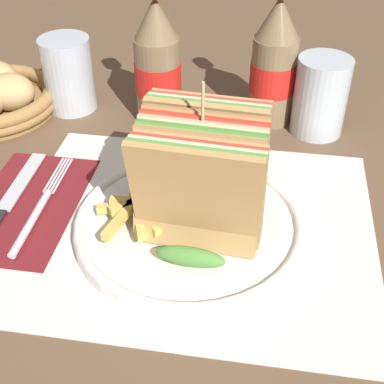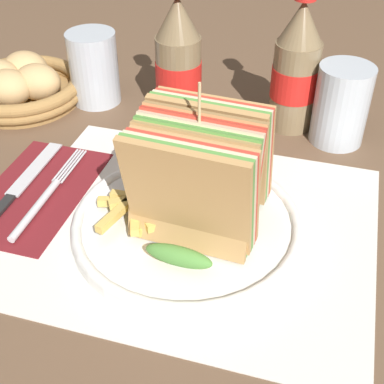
% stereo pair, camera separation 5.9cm
% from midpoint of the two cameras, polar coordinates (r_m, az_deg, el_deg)
% --- Properties ---
extents(ground_plane, '(4.00, 4.00, 0.00)m').
position_cam_midpoint_polar(ground_plane, '(0.60, 1.46, -3.60)').
color(ground_plane, brown).
extents(placemat, '(0.41, 0.34, 0.00)m').
position_cam_midpoint_polar(placemat, '(0.60, 2.58, -3.86)').
color(placemat, silver).
rests_on(placemat, ground_plane).
extents(plate_main, '(0.25, 0.25, 0.02)m').
position_cam_midpoint_polar(plate_main, '(0.59, 2.30, -3.54)').
color(plate_main, white).
rests_on(plate_main, ground_plane).
extents(club_sandwich, '(0.13, 0.17, 0.17)m').
position_cam_midpoint_polar(club_sandwich, '(0.54, 3.91, 1.66)').
color(club_sandwich, tan).
rests_on(club_sandwich, plate_main).
extents(fries_pile, '(0.09, 0.08, 0.02)m').
position_cam_midpoint_polar(fries_pile, '(0.58, -2.86, -1.77)').
color(fries_pile, '#E0B756').
rests_on(fries_pile, plate_main).
extents(ketchup_blob, '(0.05, 0.04, 0.02)m').
position_cam_midpoint_polar(ketchup_blob, '(0.60, -0.15, -0.03)').
color(ketchup_blob, maroon).
rests_on(ketchup_blob, plate_main).
extents(napkin, '(0.12, 0.20, 0.00)m').
position_cam_midpoint_polar(napkin, '(0.67, -13.98, -0.07)').
color(napkin, maroon).
rests_on(napkin, ground_plane).
extents(fork, '(0.02, 0.18, 0.01)m').
position_cam_midpoint_polar(fork, '(0.64, -13.12, -0.86)').
color(fork, silver).
rests_on(fork, napkin).
extents(knife, '(0.02, 0.19, 0.00)m').
position_cam_midpoint_polar(knife, '(0.67, -15.68, 0.38)').
color(knife, black).
rests_on(knife, napkin).
extents(coke_bottle_near, '(0.06, 0.06, 0.20)m').
position_cam_midpoint_polar(coke_bottle_near, '(0.76, 0.81, 13.43)').
color(coke_bottle_near, '#7A6647').
rests_on(coke_bottle_near, ground_plane).
extents(coke_bottle_far, '(0.06, 0.06, 0.20)m').
position_cam_midpoint_polar(coke_bottle_far, '(0.76, 13.27, 12.52)').
color(coke_bottle_far, '#7A6647').
rests_on(coke_bottle_far, ground_plane).
extents(glass_near, '(0.07, 0.07, 0.11)m').
position_cam_midpoint_polar(glass_near, '(0.76, 17.73, 8.33)').
color(glass_near, silver).
rests_on(glass_near, ground_plane).
extents(glass_far, '(0.07, 0.07, 0.11)m').
position_cam_midpoint_polar(glass_far, '(0.83, -8.39, 12.90)').
color(glass_far, silver).
rests_on(glass_far, ground_plane).
extents(bread_basket, '(0.19, 0.19, 0.07)m').
position_cam_midpoint_polar(bread_basket, '(0.86, -15.97, 10.78)').
color(bread_basket, olive).
rests_on(bread_basket, ground_plane).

